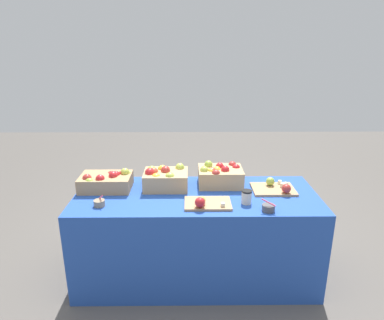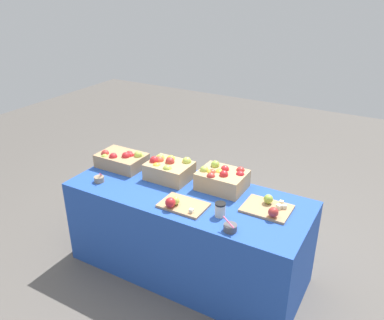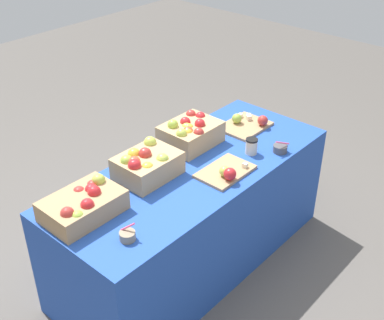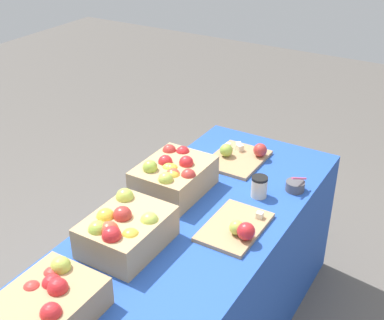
{
  "view_description": "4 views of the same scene",
  "coord_description": "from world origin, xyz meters",
  "px_view_note": "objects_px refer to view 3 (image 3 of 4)",
  "views": [
    {
      "loc": [
        -0.06,
        -2.51,
        1.87
      ],
      "look_at": [
        -0.03,
        -0.01,
        1.03
      ],
      "focal_mm": 32.71,
      "sensor_mm": 36.0,
      "label": 1
    },
    {
      "loc": [
        1.35,
        -2.29,
        2.26
      ],
      "look_at": [
        0.05,
        -0.01,
        1.03
      ],
      "focal_mm": 36.92,
      "sensor_mm": 36.0,
      "label": 2
    },
    {
      "loc": [
        -1.92,
        -1.7,
        2.38
      ],
      "look_at": [
        -0.06,
        -0.04,
        0.83
      ],
      "focal_mm": 47.22,
      "sensor_mm": 36.0,
      "label": 3
    },
    {
      "loc": [
        -1.54,
        -0.94,
        2.05
      ],
      "look_at": [
        0.05,
        0.0,
        1.04
      ],
      "focal_mm": 48.22,
      "sensor_mm": 36.0,
      "label": 4
    }
  ],
  "objects_px": {
    "apple_crate_middle": "(147,164)",
    "sample_bowl_mid": "(280,148)",
    "cutting_board_front": "(226,172)",
    "cutting_board_back": "(246,124)",
    "apple_crate_right": "(190,133)",
    "sample_bowl_near": "(127,236)",
    "coffee_cup": "(251,146)",
    "apple_crate_left": "(84,204)"
  },
  "relations": [
    {
      "from": "apple_crate_middle",
      "to": "coffee_cup",
      "type": "distance_m",
      "value": 0.69
    },
    {
      "from": "apple_crate_left",
      "to": "cutting_board_back",
      "type": "height_order",
      "value": "apple_crate_left"
    },
    {
      "from": "apple_crate_middle",
      "to": "apple_crate_right",
      "type": "relative_size",
      "value": 0.98
    },
    {
      "from": "cutting_board_front",
      "to": "apple_crate_left",
      "type": "bearing_deg",
      "value": 157.5
    },
    {
      "from": "sample_bowl_near",
      "to": "apple_crate_right",
      "type": "bearing_deg",
      "value": 23.63
    },
    {
      "from": "cutting_board_back",
      "to": "sample_bowl_mid",
      "type": "xyz_separation_m",
      "value": [
        -0.13,
        -0.36,
        0.0
      ]
    },
    {
      "from": "apple_crate_right",
      "to": "sample_bowl_mid",
      "type": "bearing_deg",
      "value": -58.53
    },
    {
      "from": "coffee_cup",
      "to": "apple_crate_left",
      "type": "bearing_deg",
      "value": 165.29
    },
    {
      "from": "apple_crate_middle",
      "to": "sample_bowl_near",
      "type": "xyz_separation_m",
      "value": [
        -0.46,
        -0.33,
        -0.06
      ]
    },
    {
      "from": "apple_crate_middle",
      "to": "apple_crate_right",
      "type": "distance_m",
      "value": 0.46
    },
    {
      "from": "apple_crate_left",
      "to": "cutting_board_back",
      "type": "xyz_separation_m",
      "value": [
        1.36,
        -0.05,
        -0.04
      ]
    },
    {
      "from": "apple_crate_right",
      "to": "cutting_board_front",
      "type": "distance_m",
      "value": 0.43
    },
    {
      "from": "apple_crate_left",
      "to": "coffee_cup",
      "type": "bearing_deg",
      "value": -14.71
    },
    {
      "from": "cutting_board_front",
      "to": "sample_bowl_mid",
      "type": "bearing_deg",
      "value": -11.3
    },
    {
      "from": "apple_crate_middle",
      "to": "sample_bowl_mid",
      "type": "height_order",
      "value": "apple_crate_middle"
    },
    {
      "from": "cutting_board_front",
      "to": "sample_bowl_mid",
      "type": "relative_size",
      "value": 3.33
    },
    {
      "from": "apple_crate_middle",
      "to": "sample_bowl_near",
      "type": "height_order",
      "value": "apple_crate_middle"
    },
    {
      "from": "coffee_cup",
      "to": "cutting_board_back",
      "type": "bearing_deg",
      "value": 41.17
    },
    {
      "from": "sample_bowl_near",
      "to": "coffee_cup",
      "type": "xyz_separation_m",
      "value": [
        1.08,
        0.03,
        0.03
      ]
    },
    {
      "from": "apple_crate_right",
      "to": "cutting_board_front",
      "type": "bearing_deg",
      "value": -108.77
    },
    {
      "from": "sample_bowl_near",
      "to": "coffee_cup",
      "type": "height_order",
      "value": "coffee_cup"
    },
    {
      "from": "sample_bowl_mid",
      "to": "coffee_cup",
      "type": "height_order",
      "value": "coffee_cup"
    },
    {
      "from": "sample_bowl_near",
      "to": "cutting_board_front",
      "type": "bearing_deg",
      "value": -0.48
    },
    {
      "from": "sample_bowl_near",
      "to": "apple_crate_left",
      "type": "bearing_deg",
      "value": 92.21
    },
    {
      "from": "cutting_board_back",
      "to": "sample_bowl_mid",
      "type": "distance_m",
      "value": 0.39
    },
    {
      "from": "cutting_board_back",
      "to": "apple_crate_right",
      "type": "bearing_deg",
      "value": 163.29
    },
    {
      "from": "cutting_board_front",
      "to": "sample_bowl_near",
      "type": "relative_size",
      "value": 3.59
    },
    {
      "from": "apple_crate_left",
      "to": "sample_bowl_mid",
      "type": "relative_size",
      "value": 3.98
    },
    {
      "from": "apple_crate_right",
      "to": "sample_bowl_near",
      "type": "xyz_separation_m",
      "value": [
        -0.91,
        -0.4,
        -0.06
      ]
    },
    {
      "from": "apple_crate_right",
      "to": "cutting_board_back",
      "type": "bearing_deg",
      "value": -16.71
    },
    {
      "from": "sample_bowl_near",
      "to": "sample_bowl_mid",
      "type": "bearing_deg",
      "value": -4.44
    },
    {
      "from": "cutting_board_back",
      "to": "coffee_cup",
      "type": "xyz_separation_m",
      "value": [
        -0.27,
        -0.23,
        0.03
      ]
    },
    {
      "from": "sample_bowl_near",
      "to": "sample_bowl_mid",
      "type": "xyz_separation_m",
      "value": [
        1.21,
        -0.09,
        0.0
      ]
    },
    {
      "from": "cutting_board_back",
      "to": "sample_bowl_near",
      "type": "height_order",
      "value": "sample_bowl_near"
    },
    {
      "from": "coffee_cup",
      "to": "apple_crate_middle",
      "type": "bearing_deg",
      "value": 153.99
    },
    {
      "from": "cutting_board_front",
      "to": "cutting_board_back",
      "type": "distance_m",
      "value": 0.63
    },
    {
      "from": "apple_crate_right",
      "to": "sample_bowl_near",
      "type": "height_order",
      "value": "apple_crate_right"
    },
    {
      "from": "cutting_board_back",
      "to": "sample_bowl_mid",
      "type": "bearing_deg",
      "value": -110.16
    },
    {
      "from": "apple_crate_right",
      "to": "sample_bowl_near",
      "type": "bearing_deg",
      "value": -156.37
    },
    {
      "from": "apple_crate_left",
      "to": "coffee_cup",
      "type": "distance_m",
      "value": 1.12
    },
    {
      "from": "apple_crate_middle",
      "to": "sample_bowl_mid",
      "type": "xyz_separation_m",
      "value": [
        0.75,
        -0.43,
        -0.06
      ]
    },
    {
      "from": "apple_crate_middle",
      "to": "coffee_cup",
      "type": "xyz_separation_m",
      "value": [
        0.62,
        -0.3,
        -0.03
      ]
    }
  ]
}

